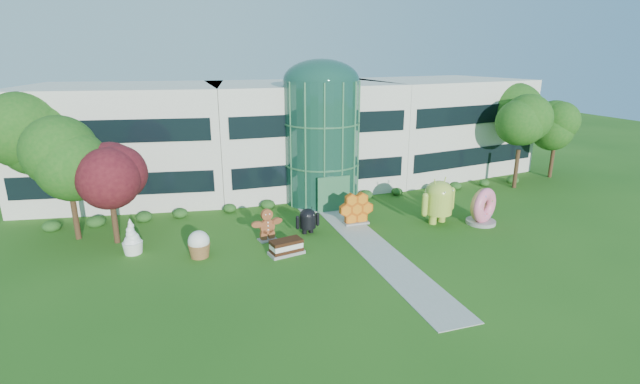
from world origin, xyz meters
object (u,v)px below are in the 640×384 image
object	(u,v)px
donut	(482,206)
gingerbread	(267,225)
android_green	(439,198)
android_black	(308,219)

from	to	relation	value
donut	gingerbread	bearing A→B (deg)	149.74
donut	gingerbread	xyz separation A→B (m)	(-15.32, 1.77, -0.26)
android_green	gingerbread	world-z (taller)	android_green
gingerbread	android_green	bearing A→B (deg)	-14.22
android_black	gingerbread	size ratio (longest dim) A/B	0.86
android_green	donut	bearing A→B (deg)	-36.53
android_black	donut	distance (m)	12.62
gingerbread	android_black	bearing A→B (deg)	-4.05
android_green	gingerbread	distance (m)	12.46
android_green	gingerbread	size ratio (longest dim) A/B	1.55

